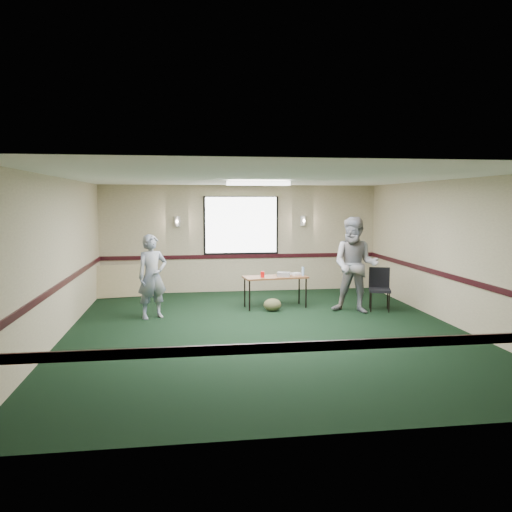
{
  "coord_description": "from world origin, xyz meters",
  "views": [
    {
      "loc": [
        -1.4,
        -8.56,
        2.3
      ],
      "look_at": [
        0.0,
        1.3,
        1.2
      ],
      "focal_mm": 35.0,
      "sensor_mm": 36.0,
      "label": 1
    }
  ],
  "objects": [
    {
      "name": "duffel_bag",
      "position": [
        0.39,
        1.57,
        0.13
      ],
      "size": [
        0.42,
        0.34,
        0.27
      ],
      "primitive_type": "ellipsoid",
      "rotation": [
        0.0,
        0.0,
        -0.15
      ],
      "color": "#4D4D2C",
      "rests_on": "ground"
    },
    {
      "name": "person_right",
      "position": [
        2.05,
        1.21,
        0.99
      ],
      "size": [
        1.2,
        1.12,
        1.98
      ],
      "primitive_type": "imported",
      "rotation": [
        0.0,
        0.0,
        -0.5
      ],
      "color": "#738BB3",
      "rests_on": "ground"
    },
    {
      "name": "person_left",
      "position": [
        -2.06,
        1.3,
        0.83
      ],
      "size": [
        0.71,
        0.62,
        1.65
      ],
      "primitive_type": "imported",
      "rotation": [
        0.0,
        0.0,
        0.45
      ],
      "color": "#3E5189",
      "rests_on": "ground"
    },
    {
      "name": "room_shell",
      "position": [
        0.0,
        2.12,
        1.58
      ],
      "size": [
        8.0,
        8.02,
        8.0
      ],
      "color": "tan",
      "rests_on": "ground"
    },
    {
      "name": "game_console",
      "position": [
        0.99,
        2.04,
        0.71
      ],
      "size": [
        0.25,
        0.23,
        0.05
      ],
      "primitive_type": "cube",
      "rotation": [
        0.0,
        0.0,
        0.48
      ],
      "color": "silver",
      "rests_on": "folding_table"
    },
    {
      "name": "red_cup",
      "position": [
        0.21,
        1.8,
        0.75
      ],
      "size": [
        0.09,
        0.09,
        0.13
      ],
      "primitive_type": "cylinder",
      "color": "red",
      "rests_on": "folding_table"
    },
    {
      "name": "conference_chair",
      "position": [
        2.66,
        1.41,
        0.52
      ],
      "size": [
        0.55,
        0.56,
        0.89
      ],
      "rotation": [
        0.0,
        0.0,
        -0.31
      ],
      "color": "black",
      "rests_on": "ground"
    },
    {
      "name": "cable_coil",
      "position": [
        0.45,
        2.0,
        0.01
      ],
      "size": [
        0.42,
        0.42,
        0.02
      ],
      "primitive_type": "torus",
      "rotation": [
        0.0,
        0.0,
        0.41
      ],
      "color": "red",
      "rests_on": "ground"
    },
    {
      "name": "folded_table",
      "position": [
        -2.93,
        3.6,
        0.39
      ],
      "size": [
        1.53,
        0.45,
        0.77
      ],
      "primitive_type": "cube",
      "rotation": [
        -0.21,
        0.0,
        0.15
      ],
      "color": "#9B8E60",
      "rests_on": "ground"
    },
    {
      "name": "ground",
      "position": [
        0.0,
        0.0,
        0.0
      ],
      "size": [
        8.0,
        8.0,
        0.0
      ],
      "primitive_type": "plane",
      "color": "black",
      "rests_on": "ground"
    },
    {
      "name": "water_bottle",
      "position": [
        1.12,
        1.91,
        0.78
      ],
      "size": [
        0.06,
        0.06,
        0.19
      ],
      "primitive_type": "cylinder",
      "color": "#89B0E1",
      "rests_on": "folding_table"
    },
    {
      "name": "projector",
      "position": [
        0.69,
        1.89,
        0.73
      ],
      "size": [
        0.32,
        0.29,
        0.09
      ],
      "primitive_type": "cube",
      "rotation": [
        0.0,
        0.0,
        -0.28
      ],
      "color": "#9D9CA5",
      "rests_on": "folding_table"
    },
    {
      "name": "folding_table",
      "position": [
        0.51,
        1.92,
        0.63
      ],
      "size": [
        1.42,
        0.7,
        0.68
      ],
      "rotation": [
        0.0,
        0.0,
        0.12
      ],
      "color": "brown",
      "rests_on": "ground"
    }
  ]
}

